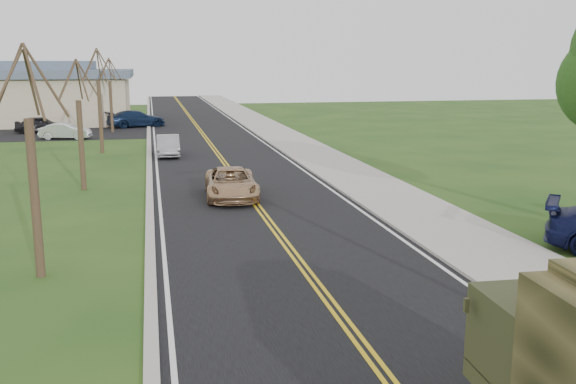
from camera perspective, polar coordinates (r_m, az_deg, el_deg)
name	(u,v)px	position (r m, az deg, el deg)	size (l,w,h in m)	color
road	(206,139)	(47.78, -7.27, 4.71)	(8.00, 120.00, 0.01)	black
curb_right	(262,137)	(48.30, -2.34, 4.93)	(0.30, 120.00, 0.12)	#9E998E
sidewalk_right	(285,136)	(48.62, -0.30, 4.97)	(3.20, 120.00, 0.10)	#9E998E
curb_left	(149,140)	(47.61, -12.26, 4.57)	(0.30, 120.00, 0.10)	#9E998E
bare_tree_a	(33,180)	(17.80, -21.70, 1.04)	(1.93, 2.26, 6.08)	#38281C
bare_tree_b	(81,134)	(29.61, -17.96, 4.89)	(1.83, 2.14, 5.73)	#38281C
bare_tree_c	(100,108)	(41.49, -16.38, 7.15)	(2.04, 2.39, 6.42)	#38281C
bare_tree_d	(111,101)	(53.46, -15.47, 7.84)	(1.88, 2.20, 5.91)	#38281C
commercial_building	(16,94)	(64.45, -23.06, 8.03)	(25.50, 21.50, 5.65)	tan
suv_champagne	(231,183)	(26.80, -5.08, 0.76)	(2.09, 4.52, 1.26)	tan
sedan_silver	(168,146)	(39.35, -10.61, 4.06)	(1.33, 3.81, 1.26)	#9F9FA4
lot_car_dark	(41,125)	(54.98, -21.09, 5.62)	(1.59, 3.94, 1.34)	black
lot_car_silver	(65,131)	(49.92, -19.19, 5.13)	(1.27, 3.63, 1.20)	silver
lot_car_navy	(136,119)	(57.51, -13.34, 6.35)	(2.03, 4.99, 1.45)	#0F1D3A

